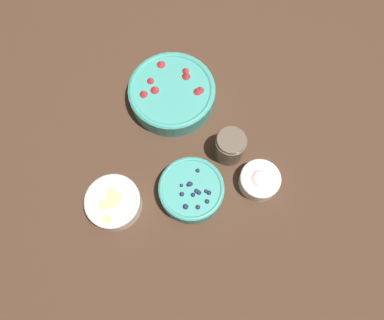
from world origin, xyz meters
name	(u,v)px	position (x,y,z in m)	size (l,w,h in m)	color
ground_plane	(178,130)	(0.00, 0.00, 0.00)	(4.00, 4.00, 0.00)	#4C3323
bowl_strawberries	(171,93)	(0.11, 0.02, 0.04)	(0.27, 0.27, 0.08)	#47AD9E
bowl_blueberries	(190,190)	(-0.20, -0.02, 0.03)	(0.19, 0.19, 0.06)	#47AD9E
bowl_bananas	(112,202)	(-0.22, 0.20, 0.03)	(0.16, 0.16, 0.06)	white
bowl_cream	(258,180)	(-0.19, -0.22, 0.03)	(0.12, 0.12, 0.06)	white
jar_chocolate	(228,147)	(-0.09, -0.14, 0.05)	(0.09, 0.09, 0.10)	brown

